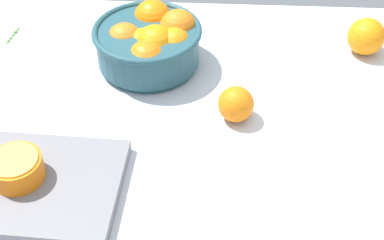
% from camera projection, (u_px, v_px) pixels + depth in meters
% --- Properties ---
extents(ground_plane, '(1.31, 0.86, 0.03)m').
position_uv_depth(ground_plane, '(186.00, 137.00, 0.95)').
color(ground_plane, silver).
extents(fruit_bowl, '(0.21, 0.21, 0.11)m').
position_uv_depth(fruit_bowl, '(150.00, 43.00, 1.04)').
color(fruit_bowl, '#234C56').
rests_on(fruit_bowl, ground_plane).
extents(cutting_board, '(0.34, 0.22, 0.02)m').
position_uv_depth(cutting_board, '(16.00, 184.00, 0.84)').
color(cutting_board, slate).
rests_on(cutting_board, ground_plane).
extents(orange_half_0, '(0.08, 0.08, 0.04)m').
position_uv_depth(orange_half_0, '(16.00, 168.00, 0.82)').
color(orange_half_0, orange).
rests_on(orange_half_0, cutting_board).
extents(loose_orange_0, '(0.06, 0.06, 0.06)m').
position_uv_depth(loose_orange_0, '(236.00, 104.00, 0.94)').
color(loose_orange_0, orange).
rests_on(loose_orange_0, ground_plane).
extents(loose_orange_2, '(0.08, 0.08, 0.08)m').
position_uv_depth(loose_orange_2, '(366.00, 36.00, 1.09)').
color(loose_orange_2, orange).
rests_on(loose_orange_2, ground_plane).
extents(herb_sprig_1, '(0.01, 0.07, 0.01)m').
position_uv_depth(herb_sprig_1, '(13.00, 34.00, 1.15)').
color(herb_sprig_1, '#478130').
rests_on(herb_sprig_1, ground_plane).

